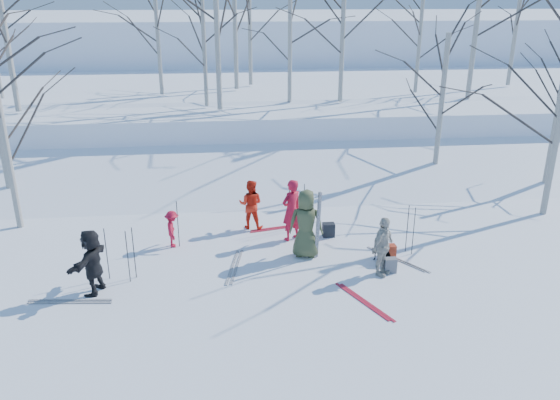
{
  "coord_description": "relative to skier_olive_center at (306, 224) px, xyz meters",
  "views": [
    {
      "loc": [
        -1.47,
        -12.31,
        6.52
      ],
      "look_at": [
        0.0,
        1.5,
        1.3
      ],
      "focal_mm": 35.0,
      "sensor_mm": 36.0,
      "label": 1
    }
  ],
  "objects": [
    {
      "name": "backpack_dark",
      "position": [
        0.85,
        1.17,
        -0.72
      ],
      "size": [
        0.34,
        0.24,
        0.4
      ],
      "primitive_type": "cube",
      "color": "black",
      "rests_on": "ground"
    },
    {
      "name": "ski_pair_c",
      "position": [
        -1.91,
        -0.45,
        -0.91
      ],
      "size": [
        0.88,
        1.97,
        0.02
      ],
      "primitive_type": null,
      "rotation": [
        0.0,
        0.0,
        -0.18
      ],
      "color": "silver",
      "rests_on": "ground"
    },
    {
      "name": "ski_pair_b",
      "position": [
        2.38,
        -0.5,
        -0.91
      ],
      "size": [
        1.98,
        2.09,
        0.02
      ],
      "primitive_type": null,
      "rotation": [
        0.0,
        0.0,
        0.61
      ],
      "color": "silver",
      "rests_on": "ground"
    },
    {
      "name": "ski_pole_c",
      "position": [
        0.25,
        1.99,
        -0.25
      ],
      "size": [
        0.02,
        0.02,
        1.34
      ],
      "primitive_type": "cylinder",
      "color": "black",
      "rests_on": "ground"
    },
    {
      "name": "upright_ski_right",
      "position": [
        0.3,
        -0.2,
        0.03
      ],
      "size": [
        0.1,
        0.23,
        1.89
      ],
      "primitive_type": "cube",
      "rotation": [
        0.1,
        0.0,
        0.16
      ],
      "color": "silver",
      "rests_on": "ground"
    },
    {
      "name": "ski_pole_g",
      "position": [
        -4.33,
        -0.75,
        -0.25
      ],
      "size": [
        0.02,
        0.02,
        1.34
      ],
      "primitive_type": "cylinder",
      "color": "black",
      "rests_on": "ground"
    },
    {
      "name": "birch_edge_a",
      "position": [
        -8.23,
        2.82,
        1.85
      ],
      "size": [
        4.49,
        4.49,
        5.55
      ],
      "primitive_type": null,
      "color": "silver",
      "rests_on": "ground"
    },
    {
      "name": "snow_plateau",
      "position": [
        -0.59,
        16.34,
        0.08
      ],
      "size": [
        70.0,
        18.0,
        2.2
      ],
      "primitive_type": "cube",
      "color": "white",
      "rests_on": "ground"
    },
    {
      "name": "snow_ramp",
      "position": [
        -0.59,
        6.34,
        -0.77
      ],
      "size": [
        70.0,
        9.49,
        4.12
      ],
      "primitive_type": "cube",
      "rotation": [
        0.3,
        0.0,
        0.0
      ],
      "color": "white",
      "rests_on": "ground"
    },
    {
      "name": "birch_plateau_e",
      "position": [
        -4.83,
        12.98,
        3.76
      ],
      "size": [
        4.08,
        4.08,
        4.96
      ],
      "primitive_type": null,
      "color": "silver",
      "rests_on": "snow_plateau"
    },
    {
      "name": "ski_pole_h",
      "position": [
        -3.39,
        0.94,
        -0.25
      ],
      "size": [
        0.02,
        0.02,
        1.34
      ],
      "primitive_type": "cylinder",
      "color": "black",
      "rests_on": "ground"
    },
    {
      "name": "upright_ski_left",
      "position": [
        0.27,
        -0.21,
        0.03
      ],
      "size": [
        0.12,
        0.17,
        1.9
      ],
      "primitive_type": "cube",
      "rotation": [
        0.07,
        0.0,
        0.35
      ],
      "color": "silver",
      "rests_on": "ground"
    },
    {
      "name": "birch_plateau_d",
      "position": [
        7.09,
        12.27,
        3.46
      ],
      "size": [
        3.66,
        3.66,
        4.37
      ],
      "primitive_type": null,
      "color": "silver",
      "rests_on": "snow_plateau"
    },
    {
      "name": "ski_pole_a",
      "position": [
        -4.44,
        -0.94,
        -0.25
      ],
      "size": [
        0.02,
        0.02,
        1.34
      ],
      "primitive_type": "cylinder",
      "color": "black",
      "rests_on": "ground"
    },
    {
      "name": "backpack_grey",
      "position": [
        1.97,
        -1.14,
        -0.73
      ],
      "size": [
        0.3,
        0.2,
        0.38
      ],
      "primitive_type": "cube",
      "color": "#5C5D63",
      "rests_on": "ground"
    },
    {
      "name": "birch_plateau_a",
      "position": [
        -0.55,
        15.54,
        4.37
      ],
      "size": [
        4.93,
        4.93,
        6.18
      ],
      "primitive_type": null,
      "color": "silver",
      "rests_on": "snow_plateau"
    },
    {
      "name": "ski_pair_a",
      "position": [
        -5.67,
        -1.76,
        -0.91
      ],
      "size": [
        0.57,
        1.94,
        0.02
      ],
      "primitive_type": null,
      "rotation": [
        0.0,
        0.0,
        1.47
      ],
      "color": "silver",
      "rests_on": "ground"
    },
    {
      "name": "backpack_red",
      "position": [
        2.15,
        -0.46,
        -0.71
      ],
      "size": [
        0.32,
        0.22,
        0.42
      ],
      "primitive_type": "cube",
      "color": "#B6341C",
      "rests_on": "ground"
    },
    {
      "name": "skier_olive_center",
      "position": [
        0.0,
        0.0,
        0.0
      ],
      "size": [
        1.01,
        0.77,
        1.85
      ],
      "primitive_type": "imported",
      "rotation": [
        0.0,
        0.0,
        2.92
      ],
      "color": "#3E482B",
      "rests_on": "ground"
    },
    {
      "name": "birch_plateau_k",
      "position": [
        3.05,
        10.34,
        4.13
      ],
      "size": [
        4.6,
        4.6,
        5.72
      ],
      "primitive_type": null,
      "color": "silver",
      "rests_on": "snow_plateau"
    },
    {
      "name": "birch_edge_e",
      "position": [
        5.72,
        5.72,
        1.74
      ],
      "size": [
        4.33,
        4.33,
        5.33
      ],
      "primitive_type": null,
      "color": "silver",
      "rests_on": "ground"
    },
    {
      "name": "skier_grey_west",
      "position": [
        -5.17,
        -1.35,
        -0.14
      ],
      "size": [
        0.89,
        1.53,
        1.58
      ],
      "primitive_type": "imported",
      "rotation": [
        0.0,
        0.0,
        4.4
      ],
      "color": "black",
      "rests_on": "ground"
    },
    {
      "name": "ski_pole_i",
      "position": [
        2.85,
        -0.21,
        -0.25
      ],
      "size": [
        0.02,
        0.02,
        1.34
      ],
      "primitive_type": "cylinder",
      "color": "black",
      "rests_on": "ground"
    },
    {
      "name": "skier_cream_east",
      "position": [
        1.71,
        -1.24,
        -0.16
      ],
      "size": [
        0.9,
        0.89,
        1.53
      ],
      "primitive_type": "imported",
      "rotation": [
        0.0,
        0.0,
        0.77
      ],
      "color": "beige",
      "rests_on": "ground"
    },
    {
      "name": "birch_plateau_i",
      "position": [
        12.61,
        13.98,
        4.44
      ],
      "size": [
        5.02,
        5.02,
        6.32
      ],
      "primitive_type": null,
      "color": "silver",
      "rests_on": "snow_plateau"
    },
    {
      "name": "birch_plateau_j",
      "position": [
        -10.13,
        9.57,
        4.91
      ],
      "size": [
        5.68,
        5.68,
        7.26
      ],
      "primitive_type": null,
      "color": "silver",
      "rests_on": "snow_plateau"
    },
    {
      "name": "birch_plateau_l",
      "position": [
        -1.31,
        14.22,
        4.9
      ],
      "size": [
        5.67,
        5.67,
        7.24
      ],
      "primitive_type": null,
      "color": "silver",
      "rests_on": "snow_plateau"
    },
    {
      "name": "ski_pair_e",
      "position": [
        0.97,
        -2.46,
        -0.91
      ],
      "size": [
        1.66,
        2.05,
        0.02
      ],
      "primitive_type": null,
      "rotation": [
        0.0,
        0.0,
        0.44
      ],
      "color": "maroon",
      "rests_on": "ground"
    },
    {
      "name": "ski_pole_f",
      "position": [
        -4.97,
        -0.74,
        -0.25
      ],
      "size": [
        0.02,
        0.02,
        1.34
      ],
      "primitive_type": "cylinder",
      "color": "black",
      "rests_on": "ground"
    },
    {
      "name": "skier_redor_behind",
      "position": [
        -1.34,
        2.03,
        -0.18
      ],
      "size": [
        0.85,
        0.73,
        1.49
      ],
      "primitive_type": "imported",
      "rotation": [
        0.0,
        0.0,
        2.88
      ],
      "color": "red",
      "rests_on": "ground"
    },
    {
      "name": "dog",
      "position": [
        1.94,
        -0.54,
        -0.65
      ],
      "size": [
        0.62,
        0.7,
        0.55
      ],
      "primitive_type": "imported",
      "rotation": [
        0.0,
        0.0,
        3.77
      ],
      "color": "black",
      "rests_on": "ground"
    },
    {
      "name": "ski_pole_e",
      "position": [
        -0.22,
        1.81,
        -0.25
      ],
      "size": [
        0.02,
        0.02,
        1.34
      ],
      "primitive_type": "cylinder",
      "color": "black",
      "rests_on": "ground"
    },
    {
      "name": "skier_red_seated",
      "position": [
        -3.55,
        0.96,
        -0.4
      ],
      "size": [
        0.45,
        0.71,
        1.04
      ],
      "primitive_type": "imported",
      "rotation": [
        0.0,
        0.0,
        1.67
      ],
      "color": "red",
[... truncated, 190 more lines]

